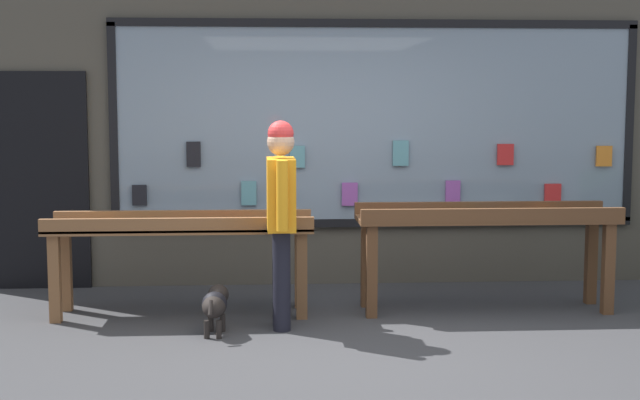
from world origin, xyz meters
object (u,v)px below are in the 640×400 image
object	(u,v)px
display_table_left	(181,235)
person_browsing	(281,208)
small_dog	(215,304)
display_table_right	(486,227)

from	to	relation	value
display_table_left	person_browsing	size ratio (longest dim) A/B	1.34
person_browsing	small_dog	xyz separation A→B (m)	(-0.52, -0.15, -0.73)
display_table_left	small_dog	distance (m)	0.85
small_dog	display_table_left	bearing A→B (deg)	30.91
display_table_right	small_dog	xyz separation A→B (m)	(-2.30, -0.65, -0.49)
display_table_right	person_browsing	distance (m)	1.87
display_table_left	display_table_right	size ratio (longest dim) A/B	1.00
display_table_right	display_table_left	bearing A→B (deg)	179.99
display_table_left	small_dog	xyz separation A→B (m)	(0.32, -0.65, -0.45)
display_table_left	small_dog	bearing A→B (deg)	-64.20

